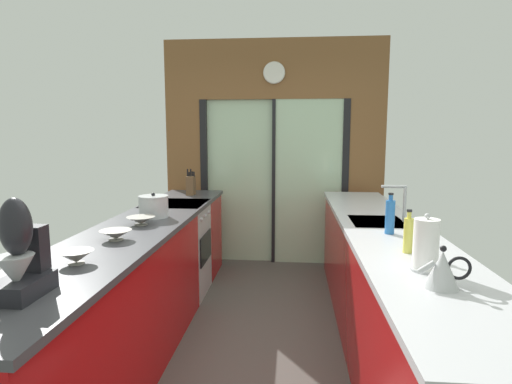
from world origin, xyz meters
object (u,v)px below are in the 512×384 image
at_px(mixing_bowl_far, 141,220).
at_px(kettle, 443,269).
at_px(stock_pot, 154,206).
at_px(paper_towel_roll, 426,245).
at_px(mixing_bowl_near, 76,257).
at_px(soap_bottle_near, 408,234).
at_px(knife_block, 191,185).
at_px(soap_bottle_far, 390,216).
at_px(oven_range, 177,249).
at_px(stand_mixer, 20,259).
at_px(mixing_bowl_mid, 116,235).

distance_m(mixing_bowl_far, kettle, 2.11).
height_order(stock_pot, kettle, stock_pot).
bearing_deg(paper_towel_roll, mixing_bowl_near, -178.32).
xyz_separation_m(stock_pot, kettle, (1.78, -1.42, -0.01)).
bearing_deg(mixing_bowl_far, paper_towel_roll, -26.57).
bearing_deg(kettle, stock_pot, 141.46).
bearing_deg(kettle, soap_bottle_near, 90.21).
height_order(mixing_bowl_far, kettle, kettle).
xyz_separation_m(knife_block, soap_bottle_far, (1.78, -1.67, 0.01)).
xyz_separation_m(knife_block, soap_bottle_near, (1.78, -2.13, -0.00)).
height_order(oven_range, kettle, kettle).
bearing_deg(mixing_bowl_near, oven_range, 90.55).
bearing_deg(stand_mixer, mixing_bowl_mid, 90.00).
bearing_deg(mixing_bowl_far, stand_mixer, -90.00).
distance_m(oven_range, kettle, 2.83).
height_order(oven_range, mixing_bowl_near, mixing_bowl_near).
bearing_deg(soap_bottle_far, stand_mixer, -144.68).
height_order(soap_bottle_far, paper_towel_roll, paper_towel_roll).
relative_size(oven_range, soap_bottle_near, 3.68).
relative_size(stock_pot, soap_bottle_far, 0.86).
xyz_separation_m(oven_range, mixing_bowl_mid, (0.02, -1.44, 0.50)).
distance_m(stock_pot, soap_bottle_far, 1.83).
relative_size(soap_bottle_near, paper_towel_roll, 0.87).
relative_size(oven_range, kettle, 3.95).
distance_m(stand_mixer, paper_towel_roll, 1.85).
distance_m(mixing_bowl_near, soap_bottle_far, 1.96).
bearing_deg(kettle, mixing_bowl_mid, 159.14).
relative_size(mixing_bowl_mid, stand_mixer, 0.48).
height_order(mixing_bowl_near, soap_bottle_far, soap_bottle_far).
height_order(oven_range, stand_mixer, stand_mixer).
bearing_deg(oven_range, soap_bottle_far, -31.63).
xyz_separation_m(mixing_bowl_near, kettle, (1.78, -0.18, 0.05)).
xyz_separation_m(mixing_bowl_near, soap_bottle_far, (1.78, 0.82, 0.08)).
bearing_deg(soap_bottle_far, mixing_bowl_mid, -169.53).
height_order(knife_block, stock_pot, knife_block).
height_order(stock_pot, soap_bottle_far, soap_bottle_far).
xyz_separation_m(stock_pot, soap_bottle_near, (1.78, -0.87, 0.02)).
bearing_deg(mixing_bowl_mid, mixing_bowl_far, 90.00).
bearing_deg(mixing_bowl_near, mixing_bowl_far, 90.00).
xyz_separation_m(mixing_bowl_near, mixing_bowl_mid, (-0.00, 0.49, -0.00)).
bearing_deg(stock_pot, mixing_bowl_mid, -90.00).
xyz_separation_m(stand_mixer, paper_towel_roll, (1.78, 0.49, -0.03)).
bearing_deg(mixing_bowl_mid, mixing_bowl_near, -90.00).
relative_size(mixing_bowl_mid, paper_towel_roll, 0.70).
distance_m(stock_pot, soap_bottle_near, 1.98).
bearing_deg(stock_pot, soap_bottle_near, -26.01).
distance_m(oven_range, soap_bottle_far, 2.19).
height_order(knife_block, kettle, knife_block).
distance_m(mixing_bowl_far, paper_towel_roll, 1.99).
bearing_deg(stand_mixer, knife_block, 90.00).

